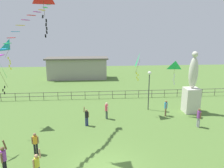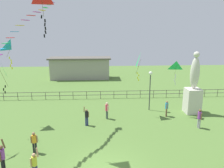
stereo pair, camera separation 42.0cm
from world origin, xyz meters
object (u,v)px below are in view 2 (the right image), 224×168
Objects in this scene: kite_0 at (11,47)px; kite_4 at (141,60)px; person_4 at (34,163)px; kite_6 at (176,67)px; person_2 at (107,109)px; person_6 at (34,141)px; person_1 at (2,157)px; lamppost at (150,82)px; person_3 at (199,117)px; statue_monument at (193,92)px; person_5 at (167,108)px; person_7 at (87,116)px.

kite_4 is at bearing 7.08° from kite_0.
kite_4 is (7.45, 8.91, 4.47)m from person_4.
person_2 is at bearing -177.53° from kite_6.
kite_0 is at bearing 119.20° from person_6.
kite_4 reaches higher than person_4.
kite_0 is (-1.58, 6.95, 5.70)m from person_1.
lamppost reaches higher than person_2.
person_6 is (1.21, 1.97, -0.14)m from person_1.
person_6 is at bearing 58.56° from person_1.
person_6 is (-12.68, -3.05, -0.10)m from person_3.
statue_monument is at bearing 25.80° from person_6.
kite_6 is (-2.18, -0.79, 2.59)m from statue_monument.
kite_4 is 3.29m from kite_6.
person_4 reaches higher than person_5.
kite_0 reaches higher than kite_6.
person_3 reaches higher than person_2.
person_1 is 0.87× the size of kite_6.
person_6 is (-10.73, -5.73, -0.04)m from person_5.
person_1 is 1.13× the size of person_7.
person_6 is at bearing -127.91° from person_7.
person_1 is 14.21m from person_5.
lamppost is 3.16m from kite_6.
lamppost is at bearing 38.56° from person_6.
person_5 is 0.64× the size of kite_0.
person_4 is at bearing -110.16° from person_7.
kite_6 is (-1.28, 2.73, 3.81)m from person_3.
person_4 is 0.65× the size of kite_4.
person_6 is 0.85× the size of person_7.
kite_6 reaches higher than person_4.
person_3 is at bearing 19.89° from person_1.
kite_4 is (-5.37, -0.22, 3.18)m from statue_monument.
person_7 is at bearing 173.42° from person_3.
person_2 is 0.66× the size of kite_0.
kite_6 is at bearing -10.13° from kite_4.
kite_0 is (-6.00, 0.84, 5.82)m from person_7.
kite_6 is at bearing 115.19° from person_3.
person_2 is 8.03m from person_3.
person_5 is 1.05× the size of person_6.
person_4 is (-11.92, -5.62, -0.07)m from person_3.
person_2 is (6.24, 7.47, -0.08)m from person_1.
person_2 is at bearing 47.56° from person_6.
person_7 is at bearing -151.32° from lamppost.
person_7 is 0.72× the size of kite_0.
person_3 is 0.95× the size of person_7.
person_7 is at bearing -143.00° from person_2.
person_1 reaches higher than person_3.
kite_6 is at bearing -43.36° from lamppost.
person_6 is 11.31m from kite_4.
person_3 is (3.18, -4.52, -2.04)m from lamppost.
person_1 is at bearing -138.54° from kite_4.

